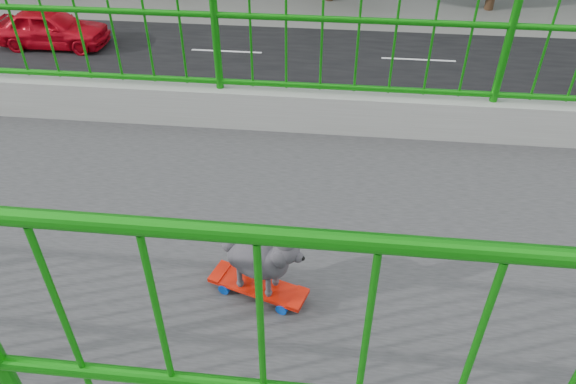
% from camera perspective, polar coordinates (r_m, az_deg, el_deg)
% --- Properties ---
extents(road, '(18.00, 90.00, 0.02)m').
position_cam_1_polar(road, '(18.40, -10.24, 7.21)').
color(road, black).
rests_on(road, ground).
extents(skateboard, '(0.30, 0.54, 0.07)m').
position_cam_1_polar(skateboard, '(2.83, -3.19, -10.02)').
color(skateboard, red).
rests_on(skateboard, footbridge).
extents(poodle, '(0.26, 0.42, 0.37)m').
position_cam_1_polar(poodle, '(2.67, -2.89, -7.07)').
color(poodle, '#2A282D').
rests_on(poodle, skateboard).
extents(car_2, '(2.25, 4.88, 1.36)m').
position_cam_1_polar(car_2, '(18.16, -16.47, 8.20)').
color(car_2, black).
rests_on(car_2, ground).
extents(car_4, '(1.90, 4.72, 1.61)m').
position_cam_1_polar(car_4, '(25.75, -23.83, 15.64)').
color(car_4, red).
rests_on(car_4, ground).
extents(car_5, '(1.48, 4.24, 1.40)m').
position_cam_1_polar(car_5, '(11.85, 11.03, -8.74)').
color(car_5, black).
rests_on(car_5, ground).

